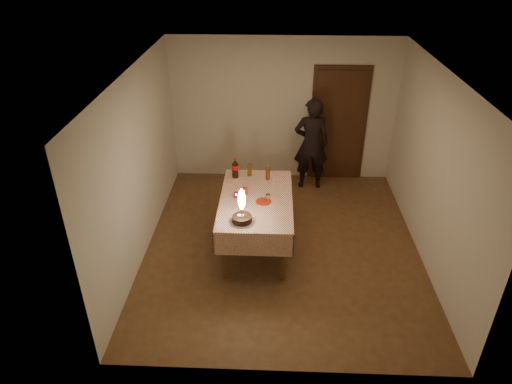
% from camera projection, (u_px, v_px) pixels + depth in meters
% --- Properties ---
extents(ground, '(4.00, 4.50, 0.01)m').
position_uv_depth(ground, '(282.00, 245.00, 6.84)').
color(ground, brown).
rests_on(ground, ground).
extents(room_shell, '(4.04, 4.54, 2.62)m').
position_uv_depth(room_shell, '(288.00, 142.00, 6.07)').
color(room_shell, beige).
rests_on(room_shell, ground).
extents(dining_table, '(1.02, 1.72, 0.82)m').
position_uv_depth(dining_table, '(256.00, 205.00, 6.48)').
color(dining_table, brown).
rests_on(dining_table, ground).
extents(birthday_cake, '(0.33, 0.33, 0.48)m').
position_uv_depth(birthday_cake, '(242.00, 213.00, 5.85)').
color(birthday_cake, white).
rests_on(birthday_cake, dining_table).
extents(red_plate, '(0.22, 0.22, 0.01)m').
position_uv_depth(red_plate, '(264.00, 202.00, 6.34)').
color(red_plate, '#A6200B').
rests_on(red_plate, dining_table).
extents(red_cup, '(0.08, 0.08, 0.10)m').
position_uv_depth(red_cup, '(245.00, 191.00, 6.50)').
color(red_cup, '#B62A0C').
rests_on(red_cup, dining_table).
extents(clear_cup, '(0.07, 0.07, 0.09)m').
position_uv_depth(clear_cup, '(268.00, 197.00, 6.36)').
color(clear_cup, white).
rests_on(clear_cup, dining_table).
extents(napkin_stack, '(0.15, 0.15, 0.02)m').
position_uv_depth(napkin_stack, '(239.00, 195.00, 6.49)').
color(napkin_stack, '#B11423').
rests_on(napkin_stack, dining_table).
extents(cola_bottle, '(0.10, 0.10, 0.32)m').
position_uv_depth(cola_bottle, '(235.00, 168.00, 6.90)').
color(cola_bottle, black).
rests_on(cola_bottle, dining_table).
extents(amber_bottle_left, '(0.06, 0.06, 0.26)m').
position_uv_depth(amber_bottle_left, '(249.00, 169.00, 6.96)').
color(amber_bottle_left, '#522D0E').
rests_on(amber_bottle_left, dining_table).
extents(amber_bottle_right, '(0.06, 0.06, 0.26)m').
position_uv_depth(amber_bottle_right, '(268.00, 172.00, 6.85)').
color(amber_bottle_right, '#522D0E').
rests_on(amber_bottle_right, dining_table).
extents(photographer, '(0.62, 0.46, 1.68)m').
position_uv_depth(photographer, '(311.00, 144.00, 8.00)').
color(photographer, black).
rests_on(photographer, ground).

